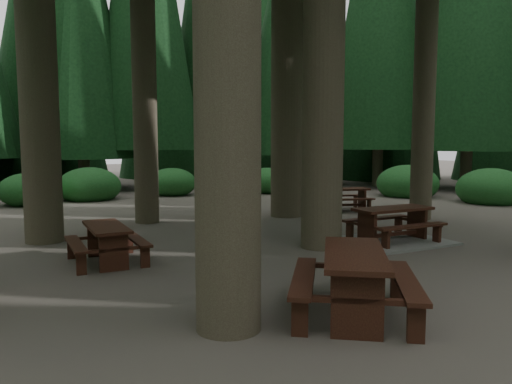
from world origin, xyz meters
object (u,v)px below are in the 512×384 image
picnic_table_b (107,238)px  picnic_table_e (354,273)px  picnic_table_a (393,231)px  picnic_table_d (343,196)px

picnic_table_b → picnic_table_e: 4.76m
picnic_table_a → picnic_table_b: picnic_table_a is taller
picnic_table_a → picnic_table_b: 5.95m
picnic_table_b → picnic_table_e: (2.17, -4.24, 0.09)m
picnic_table_d → picnic_table_e: picnic_table_e is taller
picnic_table_a → picnic_table_e: picnic_table_e is taller
picnic_table_b → picnic_table_d: 8.82m
picnic_table_a → picnic_table_b: size_ratio=1.42×
picnic_table_a → picnic_table_d: (2.22, 4.56, 0.21)m
picnic_table_e → picnic_table_d: bearing=-0.6°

